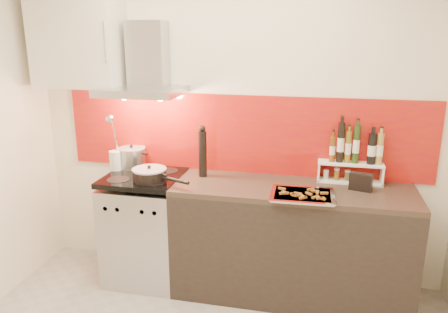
% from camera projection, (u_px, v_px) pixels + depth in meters
% --- Properties ---
extents(back_wall, '(3.40, 0.02, 2.60)m').
position_uv_depth(back_wall, '(236.00, 124.00, 3.55)').
color(back_wall, silver).
rests_on(back_wall, ground).
extents(backsplash, '(3.00, 0.02, 0.64)m').
position_uv_depth(backsplash, '(242.00, 134.00, 3.55)').
color(backsplash, '#9A0816').
rests_on(backsplash, back_wall).
extents(range_stove, '(0.60, 0.60, 0.91)m').
position_uv_depth(range_stove, '(146.00, 228.00, 3.64)').
color(range_stove, '#B7B7BA').
rests_on(range_stove, ground).
extents(counter, '(1.80, 0.60, 0.90)m').
position_uv_depth(counter, '(291.00, 242.00, 3.39)').
color(counter, black).
rests_on(counter, ground).
extents(range_hood, '(0.62, 0.50, 0.61)m').
position_uv_depth(range_hood, '(145.00, 69.00, 3.42)').
color(range_hood, '#B7B7BA').
rests_on(range_hood, back_wall).
extents(upper_cabinet, '(0.70, 0.35, 0.72)m').
position_uv_depth(upper_cabinet, '(79.00, 41.00, 3.47)').
color(upper_cabinet, beige).
rests_on(upper_cabinet, back_wall).
extents(stock_pot, '(0.23, 0.23, 0.20)m').
position_uv_depth(stock_pot, '(132.00, 157.00, 3.70)').
color(stock_pot, '#B7B7BA').
rests_on(stock_pot, range_stove).
extents(saute_pan, '(0.50, 0.28, 0.12)m').
position_uv_depth(saute_pan, '(150.00, 175.00, 3.38)').
color(saute_pan, black).
rests_on(saute_pan, range_stove).
extents(utensil_jar, '(0.10, 0.15, 0.49)m').
position_uv_depth(utensil_jar, '(115.00, 154.00, 3.61)').
color(utensil_jar, silver).
rests_on(utensil_jar, range_stove).
extents(pepper_mill, '(0.07, 0.07, 0.42)m').
position_uv_depth(pepper_mill, '(203.00, 152.00, 3.47)').
color(pepper_mill, black).
rests_on(pepper_mill, counter).
extents(step_shelf, '(0.49, 0.13, 0.47)m').
position_uv_depth(step_shelf, '(353.00, 158.00, 3.32)').
color(step_shelf, white).
rests_on(step_shelf, counter).
extents(caddy_box, '(0.17, 0.11, 0.14)m').
position_uv_depth(caddy_box, '(361.00, 182.00, 3.19)').
color(caddy_box, black).
rests_on(caddy_box, counter).
extents(baking_tray, '(0.46, 0.36, 0.03)m').
position_uv_depth(baking_tray, '(303.00, 195.00, 3.07)').
color(baking_tray, silver).
rests_on(baking_tray, counter).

